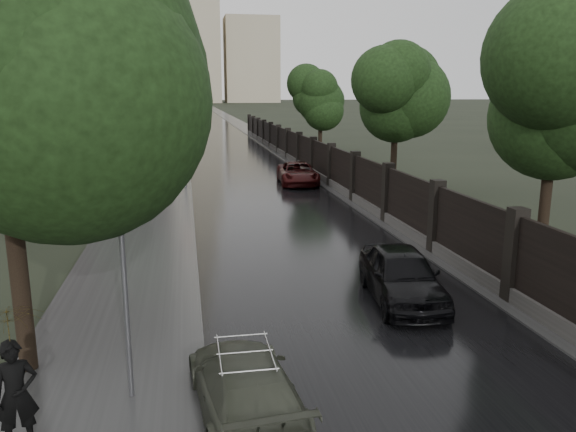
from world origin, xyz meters
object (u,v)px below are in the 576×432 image
Objects in this scene: tree_right_b at (396,107)px; car_right_near at (402,275)px; tree_right_c at (321,101)px; volga_sedan at (245,386)px; car_right_far at (298,173)px; tree_left_far at (125,100)px; traffic_light at (184,151)px; pedestrian_umbrella at (9,337)px; lamp_post at (123,269)px; tree_right_a at (554,118)px.

tree_right_b is 1.56× the size of car_right_near.
tree_right_c is 1.56× the size of car_right_near.
volga_sedan is (-10.83, -21.36, -4.34)m from tree_right_b.
tree_right_b is 18.00m from tree_right_c.
car_right_near is 20.55m from car_right_far.
tree_left_far is at bearing -86.38° from volga_sedan.
volga_sedan is at bearing -87.71° from traffic_light.
pedestrian_umbrella reaches higher than volga_sedan.
car_right_far reaches higher than volga_sedan.
lamp_post is (-12.90, -38.50, -2.28)m from tree_right_c.
pedestrian_umbrella is at bearing -88.11° from tree_left_far.
tree_left_far is 1.05× the size of tree_right_b.
pedestrian_umbrella is at bearing 1.22° from volga_sedan.
tree_right_a reaches higher than traffic_light.
pedestrian_umbrella is at bearing -96.26° from traffic_light.
car_right_far is at bearing -109.06° from tree_right_c.
tree_right_a and tree_right_c have the same top height.
car_right_far is (8.12, 24.68, -1.97)m from lamp_post.
car_right_far is at bearing -19.61° from tree_left_far.
volga_sedan is (2.07, -0.86, -2.06)m from lamp_post.
lamp_post is (-12.90, -20.50, -2.28)m from tree_right_b.
lamp_post is 2.15m from pedestrian_umbrella.
car_right_far is at bearing 104.72° from tree_right_a.
tree_left_far is 26.55m from car_right_near.
lamp_post is 23.52m from traffic_light.
lamp_post is at bearing 22.86° from pedestrian_umbrella.
volga_sedan is 0.94× the size of car_right_near.
tree_left_far is 12.26m from car_right_far.
tree_left_far reaches higher than lamp_post.
car_right_far is at bearing 71.78° from lamp_post.
tree_right_b is 7.64m from car_right_far.
tree_right_b is 24.33m from lamp_post.
lamp_post is at bearing -108.52° from tree_right_c.
tree_right_b is at bearing -122.31° from volga_sedan.
tree_left_far reaches higher than tree_right_c.
lamp_post is (2.60, -28.50, -2.57)m from tree_left_far.
volga_sedan is at bearing -99.45° from car_right_far.
lamp_post is 1.14× the size of car_right_near.
car_right_near is at bearing -158.36° from tree_right_a.
tree_right_a is at bearing -71.40° from car_right_far.
tree_right_c is (0.00, 32.00, 0.00)m from tree_right_a.
tree_right_c is 42.45m from pedestrian_umbrella.
volga_sedan is 0.84× the size of car_right_far.
traffic_light reaches higher than pedestrian_umbrella.
tree_right_a is 2.45× the size of pedestrian_umbrella.
tree_right_a is at bearing -151.23° from volga_sedan.
tree_left_far is 28.73m from lamp_post.
tree_right_a is (15.50, -22.00, -0.29)m from tree_left_far.
traffic_light is at bearing -166.55° from car_right_far.
pedestrian_umbrella is (-1.62, -1.29, -0.61)m from lamp_post.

